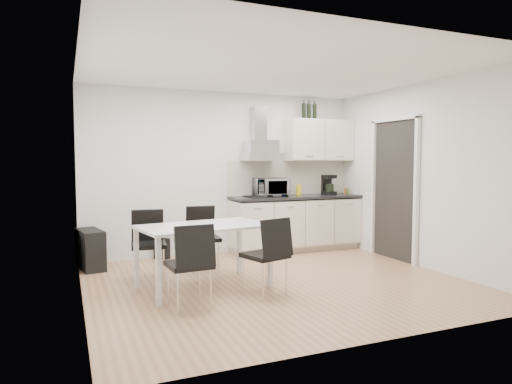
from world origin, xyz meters
TOP-DOWN VIEW (x-y plane):
  - ground at (0.00, 0.00)m, footprint 4.50×4.50m
  - wall_back at (0.00, 2.00)m, footprint 4.50×0.10m
  - wall_front at (0.00, -2.00)m, footprint 4.50×0.10m
  - wall_left at (-2.25, 0.00)m, footprint 0.10×4.00m
  - wall_right at (2.25, 0.00)m, footprint 0.10×4.00m
  - ceiling at (0.00, 0.00)m, footprint 4.50×4.50m
  - doorway at (2.21, 0.55)m, footprint 0.08×1.04m
  - kitchenette at (1.19, 1.73)m, footprint 2.22×0.64m
  - dining_table at (-0.90, 0.13)m, footprint 1.60×1.08m
  - chair_far_left at (-1.45, 0.70)m, footprint 0.49×0.55m
  - chair_far_right at (-0.69, 0.89)m, footprint 0.48×0.53m
  - chair_near_left at (-1.25, -0.54)m, footprint 0.47×0.53m
  - chair_near_right at (-0.35, -0.42)m, footprint 0.56×0.60m
  - guitar_amp at (-2.09, 1.65)m, footprint 0.40×0.70m
  - floor_speaker at (-1.05, 1.90)m, footprint 0.24×0.22m

SIDE VIEW (x-z plane):
  - ground at x=0.00m, z-range 0.00..0.00m
  - floor_speaker at x=-1.05m, z-range 0.00..0.32m
  - guitar_amp at x=-2.09m, z-range 0.00..0.55m
  - chair_far_left at x=-1.45m, z-range 0.00..0.88m
  - chair_far_right at x=-0.69m, z-range 0.00..0.88m
  - chair_near_left at x=-1.25m, z-range 0.00..0.88m
  - chair_near_right at x=-0.35m, z-range 0.00..0.88m
  - dining_table at x=-0.90m, z-range 0.30..1.05m
  - kitchenette at x=1.19m, z-range -0.43..2.09m
  - doorway at x=2.21m, z-range 0.00..2.10m
  - wall_back at x=0.00m, z-range 0.00..2.60m
  - wall_front at x=0.00m, z-range 0.00..2.60m
  - wall_left at x=-2.25m, z-range 0.00..2.60m
  - wall_right at x=2.25m, z-range 0.00..2.60m
  - ceiling at x=0.00m, z-range 2.60..2.60m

